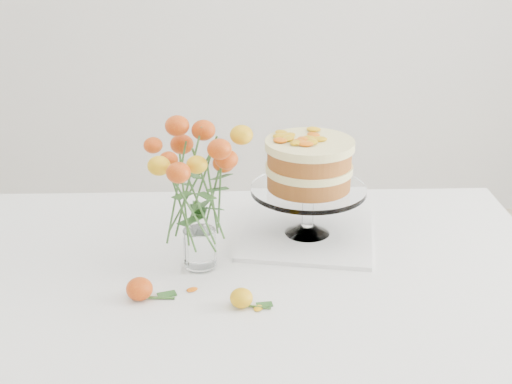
# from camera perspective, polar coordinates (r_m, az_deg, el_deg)

# --- Properties ---
(table) EXTENTS (1.43, 0.93, 0.76)m
(table) POSITION_cam_1_polar(r_m,az_deg,el_deg) (1.68, -0.73, -8.50)
(table) COLOR tan
(table) RESTS_ON ground
(napkin) EXTENTS (0.37, 0.37, 0.01)m
(napkin) POSITION_cam_1_polar(r_m,az_deg,el_deg) (1.78, 4.11, -3.43)
(napkin) COLOR silver
(napkin) RESTS_ON table
(cake_stand) EXTENTS (0.28, 0.28, 0.25)m
(cake_stand) POSITION_cam_1_polar(r_m,az_deg,el_deg) (1.71, 4.27, 1.83)
(cake_stand) COLOR white
(cake_stand) RESTS_ON napkin
(rose_vase) EXTENTS (0.29, 0.29, 0.37)m
(rose_vase) POSITION_cam_1_polar(r_m,az_deg,el_deg) (1.55, -4.71, 1.11)
(rose_vase) COLOR white
(rose_vase) RESTS_ON table
(loose_rose_near) EXTENTS (0.08, 0.05, 0.04)m
(loose_rose_near) POSITION_cam_1_polar(r_m,az_deg,el_deg) (1.48, -1.16, -8.48)
(loose_rose_near) COLOR orange
(loose_rose_near) RESTS_ON table
(loose_rose_far) EXTENTS (0.10, 0.06, 0.05)m
(loose_rose_far) POSITION_cam_1_polar(r_m,az_deg,el_deg) (1.53, -9.29, -7.67)
(loose_rose_far) COLOR #BA2909
(loose_rose_far) RESTS_ON table
(stray_petal_a) EXTENTS (0.03, 0.02, 0.00)m
(stray_petal_a) POSITION_cam_1_polar(r_m,az_deg,el_deg) (1.55, -5.13, -7.80)
(stray_petal_a) COLOR gold
(stray_petal_a) RESTS_ON table
(stray_petal_b) EXTENTS (0.03, 0.02, 0.00)m
(stray_petal_b) POSITION_cam_1_polar(r_m,az_deg,el_deg) (1.52, -1.39, -8.53)
(stray_petal_b) COLOR gold
(stray_petal_b) RESTS_ON table
(stray_petal_c) EXTENTS (0.03, 0.02, 0.00)m
(stray_petal_c) POSITION_cam_1_polar(r_m,az_deg,el_deg) (1.48, 0.19, -9.30)
(stray_petal_c) COLOR gold
(stray_petal_c) RESTS_ON table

